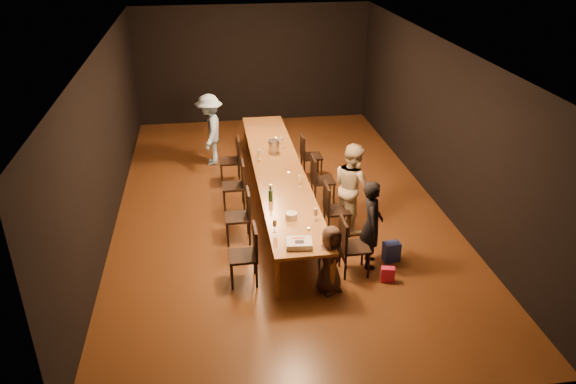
{
  "coord_description": "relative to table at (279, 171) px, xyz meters",
  "views": [
    {
      "loc": [
        -1.21,
        -9.42,
        4.99
      ],
      "look_at": [
        -0.04,
        -1.48,
        1.0
      ],
      "focal_mm": 35.0,
      "sensor_mm": 36.0,
      "label": 1
    }
  ],
  "objects": [
    {
      "name": "chair_right_2",
      "position": [
        0.85,
        0.0,
        -0.24
      ],
      "size": [
        0.42,
        0.42,
        0.93
      ],
      "primitive_type": null,
      "rotation": [
        0.0,
        0.0,
        -1.57
      ],
      "color": "black",
      "rests_on": "ground"
    },
    {
      "name": "tealight_mid",
      "position": [
        0.15,
        -0.25,
        0.06
      ],
      "size": [
        0.05,
        0.05,
        0.03
      ],
      "primitive_type": "cylinder",
      "color": "#B2B7B2",
      "rests_on": "table"
    },
    {
      "name": "plate_stack",
      "position": [
        -0.05,
        -1.92,
        0.1
      ],
      "size": [
        0.22,
        0.22,
        0.1
      ],
      "primitive_type": "cylinder",
      "rotation": [
        0.0,
        0.0,
        0.23
      ],
      "color": "silver",
      "rests_on": "table"
    },
    {
      "name": "chair_left_3",
      "position": [
        -0.85,
        1.2,
        -0.24
      ],
      "size": [
        0.42,
        0.42,
        0.93
      ],
      "primitive_type": null,
      "rotation": [
        0.0,
        0.0,
        1.57
      ],
      "color": "black",
      "rests_on": "ground"
    },
    {
      "name": "wineglass_2",
      "position": [
        -0.28,
        -1.09,
        0.15
      ],
      "size": [
        0.06,
        0.06,
        0.21
      ],
      "primitive_type": null,
      "color": "silver",
      "rests_on": "table"
    },
    {
      "name": "woman_birthday",
      "position": [
        1.15,
        -2.21,
        0.02
      ],
      "size": [
        0.44,
        0.58,
        1.44
      ],
      "primitive_type": "imported",
      "rotation": [
        0.0,
        0.0,
        1.38
      ],
      "color": "black",
      "rests_on": "ground"
    },
    {
      "name": "woman_tan",
      "position": [
        1.15,
        -1.0,
        0.08
      ],
      "size": [
        0.81,
        0.92,
        1.57
      ],
      "primitive_type": "imported",
      "rotation": [
        0.0,
        0.0,
        1.91
      ],
      "color": "beige",
      "rests_on": "ground"
    },
    {
      "name": "chair_right_1",
      "position": [
        0.85,
        -1.2,
        -0.24
      ],
      "size": [
        0.42,
        0.42,
        0.93
      ],
      "primitive_type": null,
      "rotation": [
        0.0,
        0.0,
        -1.57
      ],
      "color": "black",
      "rests_on": "ground"
    },
    {
      "name": "wineglass_4",
      "position": [
        -0.3,
        0.49,
        0.15
      ],
      "size": [
        0.06,
        0.06,
        0.21
      ],
      "primitive_type": null,
      "color": "silver",
      "rests_on": "table"
    },
    {
      "name": "champagne_bottle",
      "position": [
        -0.3,
        -1.27,
        0.2
      ],
      "size": [
        0.09,
        0.09,
        0.3
      ],
      "primitive_type": null,
      "rotation": [
        0.0,
        0.0,
        -0.32
      ],
      "color": "black",
      "rests_on": "table"
    },
    {
      "name": "chair_right_0",
      "position": [
        0.85,
        -2.4,
        -0.24
      ],
      "size": [
        0.42,
        0.42,
        0.93
      ],
      "primitive_type": null,
      "rotation": [
        0.0,
        0.0,
        -1.57
      ],
      "color": "black",
      "rests_on": "ground"
    },
    {
      "name": "man_blue",
      "position": [
        -1.21,
        2.19,
        0.08
      ],
      "size": [
        0.66,
        1.06,
        1.57
      ],
      "primitive_type": "imported",
      "rotation": [
        0.0,
        0.0,
        -1.65
      ],
      "color": "#8EB5DB",
      "rests_on": "ground"
    },
    {
      "name": "chair_left_0",
      "position": [
        -0.85,
        -2.4,
        -0.24
      ],
      "size": [
        0.42,
        0.42,
        0.93
      ],
      "primitive_type": null,
      "rotation": [
        0.0,
        0.0,
        1.57
      ],
      "color": "black",
      "rests_on": "ground"
    },
    {
      "name": "wineglass_5",
      "position": [
        0.21,
        1.07,
        0.15
      ],
      "size": [
        0.06,
        0.06,
        0.21
      ],
      "primitive_type": null,
      "color": "silver",
      "rests_on": "table"
    },
    {
      "name": "ground",
      "position": [
        0.0,
        0.0,
        -0.7
      ],
      "size": [
        10.0,
        10.0,
        0.0
      ],
      "primitive_type": "plane",
      "color": "#431E10",
      "rests_on": "ground"
    },
    {
      "name": "chair_left_2",
      "position": [
        -0.85,
        0.0,
        -0.24
      ],
      "size": [
        0.42,
        0.42,
        0.93
      ],
      "primitive_type": null,
      "rotation": [
        0.0,
        0.0,
        1.57
      ],
      "color": "black",
      "rests_on": "ground"
    },
    {
      "name": "child",
      "position": [
        0.38,
        -2.8,
        -0.17
      ],
      "size": [
        0.61,
        0.52,
        1.06
      ],
      "primitive_type": "imported",
      "rotation": [
        0.0,
        0.0,
        0.4
      ],
      "color": "#3B2A21",
      "rests_on": "ground"
    },
    {
      "name": "table",
      "position": [
        0.0,
        0.0,
        0.0
      ],
      "size": [
        0.9,
        6.0,
        0.75
      ],
      "color": "brown",
      "rests_on": "ground"
    },
    {
      "name": "chair_right_3",
      "position": [
        0.85,
        1.2,
        -0.24
      ],
      "size": [
        0.42,
        0.42,
        0.93
      ],
      "primitive_type": null,
      "rotation": [
        0.0,
        0.0,
        -1.57
      ],
      "color": "black",
      "rests_on": "ground"
    },
    {
      "name": "wineglass_3",
      "position": [
        0.26,
        -0.8,
        0.15
      ],
      "size": [
        0.06,
        0.06,
        0.21
      ],
      "primitive_type": null,
      "color": "beige",
      "rests_on": "table"
    },
    {
      "name": "tealight_far",
      "position": [
        0.15,
        1.52,
        0.06
      ],
      "size": [
        0.05,
        0.05,
        0.03
      ],
      "primitive_type": "cylinder",
      "color": "#B2B7B2",
      "rests_on": "table"
    },
    {
      "name": "gift_bag_red",
      "position": [
        1.3,
        -2.71,
        -0.58
      ],
      "size": [
        0.22,
        0.15,
        0.24
      ],
      "primitive_type": "cube",
      "rotation": [
        0.0,
        0.0,
        -0.23
      ],
      "color": "#E22253",
      "rests_on": "ground"
    },
    {
      "name": "chair_left_1",
      "position": [
        -0.85,
        -1.2,
        -0.24
      ],
      "size": [
        0.42,
        0.42,
        0.93
      ],
      "primitive_type": null,
      "rotation": [
        0.0,
        0.0,
        1.57
      ],
      "color": "black",
      "rests_on": "ground"
    },
    {
      "name": "wineglass_0",
      "position": [
        -0.36,
        -2.27,
        0.15
      ],
      "size": [
        0.06,
        0.06,
        0.21
      ],
      "primitive_type": null,
      "color": "beige",
      "rests_on": "table"
    },
    {
      "name": "wineglass_1",
      "position": [
        0.31,
        -2.02,
        0.15
      ],
      "size": [
        0.06,
        0.06,
        0.21
      ],
      "primitive_type": null,
      "color": "beige",
      "rests_on": "table"
    },
    {
      "name": "tealight_near",
      "position": [
        0.15,
        -2.28,
        0.06
      ],
      "size": [
        0.05,
        0.05,
        0.03
      ],
      "primitive_type": "cylinder",
      "color": "#B2B7B2",
      "rests_on": "table"
    },
    {
      "name": "birthday_cake",
      "position": [
        -0.06,
        -2.71,
        0.09
      ],
      "size": [
        0.39,
        0.33,
        0.09
      ],
      "rotation": [
        0.0,
        0.0,
        -0.11
      ],
      "color": "white",
      "rests_on": "table"
    },
    {
      "name": "room_shell",
      "position": [
        0.0,
        0.0,
        1.38
      ],
      "size": [
        6.04,
        10.04,
        3.02
      ],
      "color": "black",
      "rests_on": "ground"
    },
    {
      "name": "ice_bucket",
      "position": [
        0.02,
        0.82,
        0.17
      ],
      "size": [
        0.23,
        0.23,
        0.25
      ],
      "primitive_type": "cylinder",
      "rotation": [
        0.0,
        0.0,
        -0.04
      ],
      "color": "#A8A8AD",
      "rests_on": "table"
    },
    {
      "name": "gift_bag_blue",
      "position": [
        1.53,
        -2.16,
        -0.54
      ],
      "size": [
        0.27,
        0.2,
        0.32
      ],
      "primitive_type": "cube",
      "rotation": [
        0.0,
        0.0,
        0.11
      ],
      "color": "#2842AD",
      "rests_on": "ground"
    }
  ]
}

